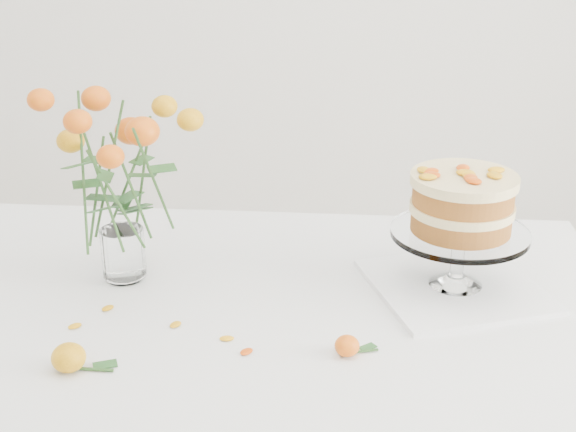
% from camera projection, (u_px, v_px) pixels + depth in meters
% --- Properties ---
extents(table, '(1.43, 0.93, 0.76)m').
position_uv_depth(table, '(249.00, 339.00, 1.56)').
color(table, tan).
rests_on(table, ground).
extents(napkin, '(0.40, 0.40, 0.01)m').
position_uv_depth(napkin, '(455.00, 286.00, 1.58)').
color(napkin, white).
rests_on(napkin, table).
extents(cake_stand, '(0.27, 0.27, 0.24)m').
position_uv_depth(cake_stand, '(462.00, 209.00, 1.52)').
color(cake_stand, white).
rests_on(cake_stand, napkin).
extents(rose_vase, '(0.28, 0.28, 0.43)m').
position_uv_depth(rose_vase, '(115.00, 159.00, 1.53)').
color(rose_vase, white).
rests_on(rose_vase, table).
extents(loose_rose_near, '(0.10, 0.06, 0.05)m').
position_uv_depth(loose_rose_near, '(69.00, 358.00, 1.31)').
color(loose_rose_near, '#EFA714').
rests_on(loose_rose_near, table).
extents(loose_rose_far, '(0.08, 0.04, 0.04)m').
position_uv_depth(loose_rose_far, '(347.00, 346.00, 1.35)').
color(loose_rose_far, orange).
rests_on(loose_rose_far, table).
extents(stray_petal_a, '(0.03, 0.02, 0.00)m').
position_uv_depth(stray_petal_a, '(175.00, 325.00, 1.45)').
color(stray_petal_a, '#F1A40F').
rests_on(stray_petal_a, table).
extents(stray_petal_b, '(0.03, 0.02, 0.00)m').
position_uv_depth(stray_petal_b, '(227.00, 339.00, 1.40)').
color(stray_petal_b, '#F1A40F').
rests_on(stray_petal_b, table).
extents(stray_petal_c, '(0.03, 0.02, 0.00)m').
position_uv_depth(stray_petal_c, '(247.00, 352.00, 1.36)').
color(stray_petal_c, '#F1A40F').
rests_on(stray_petal_c, table).
extents(stray_petal_d, '(0.03, 0.02, 0.00)m').
position_uv_depth(stray_petal_d, '(108.00, 308.00, 1.51)').
color(stray_petal_d, '#F1A40F').
rests_on(stray_petal_d, table).
extents(stray_petal_e, '(0.03, 0.02, 0.00)m').
position_uv_depth(stray_petal_e, '(75.00, 326.00, 1.44)').
color(stray_petal_e, '#F1A40F').
rests_on(stray_petal_e, table).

